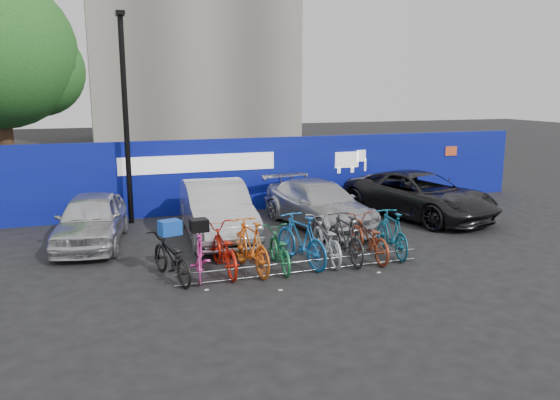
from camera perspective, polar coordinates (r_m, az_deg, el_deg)
name	(u,v)px	position (r m, az deg, el deg)	size (l,w,h in m)	color
ground	(293,265)	(12.60, 1.39, -6.83)	(100.00, 100.00, 0.00)	black
hoarding	(229,175)	(17.91, -5.31, 2.59)	(22.00, 0.18, 2.40)	#091087
tree	(5,56)	(21.43, -26.77, 13.27)	(5.40, 5.20, 7.80)	#382314
lamppost	(125,113)	(16.64, -15.85, 8.69)	(0.25, 0.50, 6.11)	black
bike_rack	(303,266)	(12.02, 2.41, -6.95)	(5.60, 0.03, 0.30)	#595B60
car_0	(91,219)	(14.89, -19.12, -1.93)	(1.58, 3.91, 1.33)	silver
car_1	(216,210)	(14.84, -6.68, -1.06)	(1.60, 4.58, 1.51)	#B4B4B9
car_2	(319,204)	(16.00, 4.11, -0.45)	(1.84, 4.52, 1.31)	#B1B2B7
car_3	(419,195)	(17.66, 14.36, 0.51)	(2.34, 5.08, 1.41)	black
bike_0	(171,257)	(11.75, -11.31, -5.90)	(0.65, 1.88, 0.99)	black
bike_1	(200,254)	(11.83, -8.37, -5.62)	(0.47, 1.68, 1.01)	#E93A9E
bike_2	(223,249)	(12.06, -5.97, -5.12)	(0.70, 2.00, 1.05)	#B11809
bike_3	(251,246)	(12.04, -3.06, -4.78)	(0.56, 1.97, 1.18)	orange
bike_4	(279,249)	(12.23, -0.10, -5.13)	(0.61, 1.76, 0.92)	#1D7742
bike_5	(301,240)	(12.45, 2.22, -4.16)	(0.57, 2.00, 1.20)	#1961AF
bike_6	(326,240)	(12.80, 4.82, -4.16)	(0.69, 1.97, 1.04)	#A0A4A7
bike_7	(345,238)	(12.81, 6.83, -3.92)	(0.54, 1.91, 1.15)	#27282A
bike_8	(368,238)	(13.11, 9.23, -3.91)	(0.68, 1.95, 1.02)	maroon
bike_9	(392,233)	(13.45, 11.63, -3.40)	(0.52, 1.85, 1.11)	#115977
cargo_crate	(170,228)	(11.58, -11.43, -2.85)	(0.43, 0.33, 0.30)	#1346B8
cargo_topcase	(199,225)	(11.66, -8.46, -2.63)	(0.36, 0.32, 0.27)	black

